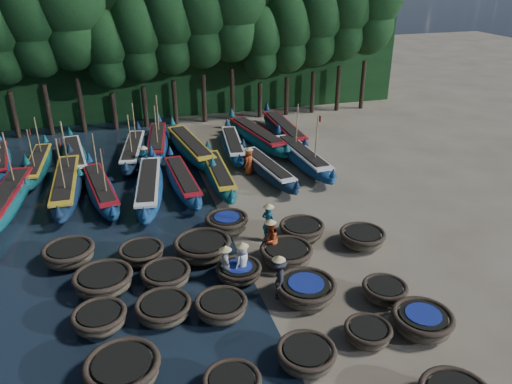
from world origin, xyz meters
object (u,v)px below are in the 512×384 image
object	(u,v)px
coracle_17	(239,271)
long_boat_11	(75,157)
coracle_19	(362,238)
fisherman_3	(278,277)
fisherman_6	(249,161)
coracle_15	(103,281)
long_boat_8	(302,157)
coracle_5	(123,370)
coracle_12	(221,307)
coracle_10	(100,319)
coracle_20	(69,254)
coracle_22	(203,247)
long_boat_14	(191,148)
fisherman_4	(226,263)
coracle_13	(306,290)
fisherman_0	(242,260)
coracle_18	(286,254)
long_boat_5	(183,181)
long_boat_3	(101,189)
long_boat_1	(6,201)
fisherman_2	(270,239)
long_boat_2	(66,185)
coracle_21	(142,253)
long_boat_12	(133,151)
long_boat_16	(257,136)
fisherman_1	(268,221)
long_boat_6	(218,175)
coracle_16	(166,276)
long_boat_9	(0,161)
coracle_24	(302,230)
long_boat_7	(267,169)
coracle_7	(306,355)
coracle_14	(385,291)
coracle_9	(422,321)
coracle_23	(227,223)
long_boat_13	(157,142)
coracle_8	(368,333)
coracle_11	(163,309)

from	to	relation	value
coracle_17	long_boat_11	size ratio (longest dim) A/B	0.27
coracle_19	fisherman_3	xyz separation A→B (m)	(-4.88, -2.51, 0.50)
coracle_19	fisherman_6	size ratio (longest dim) A/B	1.33
coracle_15	long_boat_8	size ratio (longest dim) A/B	0.32
coracle_5	coracle_12	bearing A→B (deg)	31.29
coracle_10	coracle_20	distance (m)	4.82
coracle_17	coracle_22	size ratio (longest dim) A/B	0.79
long_boat_14	fisherman_4	bearing A→B (deg)	-101.83
coracle_13	fisherman_0	xyz separation A→B (m)	(-1.94, 2.04, 0.41)
coracle_5	coracle_18	size ratio (longest dim) A/B	0.93
coracle_13	long_boat_5	bearing A→B (deg)	104.27
long_boat_3	coracle_10	bearing A→B (deg)	-99.71
coracle_18	long_boat_1	size ratio (longest dim) A/B	0.28
long_boat_3	fisherman_2	xyz separation A→B (m)	(6.95, -8.28, 0.41)
coracle_13	long_boat_2	xyz separation A→B (m)	(-9.13, 12.40, 0.16)
coracle_21	long_boat_12	size ratio (longest dim) A/B	0.30
coracle_17	long_boat_16	bearing A→B (deg)	70.84
long_boat_2	fisherman_1	bearing A→B (deg)	-38.95
coracle_18	long_boat_8	distance (m)	11.21
coracle_22	coracle_12	bearing A→B (deg)	-91.76
coracle_15	long_boat_6	world-z (taller)	long_boat_6
long_boat_3	coracle_21	bearing A→B (deg)	-85.98
coracle_16	fisherman_3	size ratio (longest dim) A/B	1.09
long_boat_3	long_boat_9	world-z (taller)	long_boat_3
coracle_24	long_boat_7	world-z (taller)	long_boat_7
long_boat_3	long_boat_11	distance (m)	5.70
coracle_10	coracle_16	bearing A→B (deg)	37.90
coracle_21	long_boat_2	distance (m)	8.59
coracle_22	fisherman_2	size ratio (longest dim) A/B	1.38
long_boat_2	fisherman_1	distance (m)	11.97
coracle_22	long_boat_11	world-z (taller)	long_boat_11
coracle_7	fisherman_0	bearing A→B (deg)	97.55
coracle_14	long_boat_2	xyz separation A→B (m)	(-12.00, 13.27, 0.21)
coracle_16	long_boat_5	size ratio (longest dim) A/B	0.28
long_boat_8	fisherman_3	xyz separation A→B (m)	(-5.83, -12.33, 0.34)
coracle_9	long_boat_12	size ratio (longest dim) A/B	0.27
coracle_7	fisherman_0	distance (m)	5.28
coracle_18	coracle_21	xyz separation A→B (m)	(-5.91, 1.89, -0.04)
coracle_23	long_boat_12	size ratio (longest dim) A/B	0.26
long_boat_11	long_boat_13	world-z (taller)	long_boat_13
coracle_10	long_boat_11	size ratio (longest dim) A/B	0.29
long_boat_3	fisherman_0	size ratio (longest dim) A/B	4.34
coracle_8	long_boat_3	distance (m)	16.60
coracle_17	coracle_22	bearing A→B (deg)	117.99
coracle_12	long_boat_5	bearing A→B (deg)	87.95
coracle_5	coracle_21	bearing A→B (deg)	80.52
coracle_21	long_boat_5	distance (m)	7.48
coracle_7	coracle_11	distance (m)	5.46
coracle_9	long_boat_13	distance (m)	22.14
coracle_24	long_boat_5	bearing A→B (deg)	122.63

